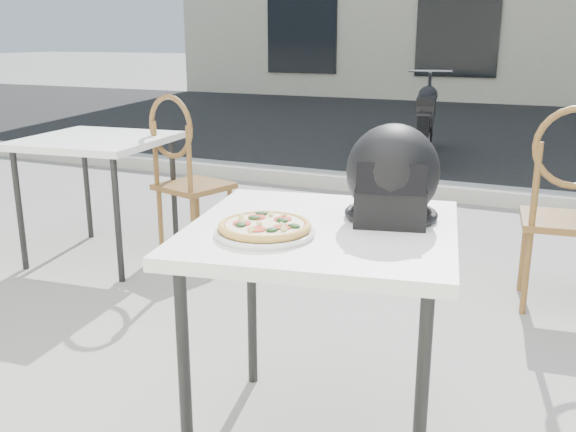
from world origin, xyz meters
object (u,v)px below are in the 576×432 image
at_px(cafe_table_main, 322,247).
at_px(motorcycle, 426,121).
at_px(cafe_chair_main, 568,200).
at_px(cafe_table_side, 96,149).
at_px(pizza, 265,226).
at_px(plate, 265,232).
at_px(cafe_chair_side, 184,168).
at_px(helmet, 392,178).

bearing_deg(cafe_table_main, motorcycle, 99.18).
bearing_deg(cafe_chair_main, cafe_table_side, -0.98).
relative_size(cafe_table_main, pizza, 2.64).
bearing_deg(pizza, cafe_table_main, 54.05).
distance_m(plate, pizza, 0.02).
height_order(pizza, cafe_chair_side, cafe_chair_side).
xyz_separation_m(cafe_table_main, helmet, (0.17, 0.15, 0.20)).
bearing_deg(cafe_table_main, cafe_table_side, 147.85).
xyz_separation_m(cafe_chair_side, motorcycle, (0.57, 3.81, -0.14)).
relative_size(pizza, motorcycle, 0.19).
distance_m(plate, cafe_table_side, 2.19).
bearing_deg(cafe_chair_side, cafe_chair_main, -162.71).
xyz_separation_m(helmet, cafe_table_side, (-2.03, 1.02, -0.21)).
xyz_separation_m(helmet, motorcycle, (-1.01, 5.05, -0.47)).
xyz_separation_m(plate, cafe_chair_side, (-1.30, 1.56, -0.21)).
bearing_deg(plate, helmet, 47.89).
relative_size(pizza, cafe_chair_side, 0.35).
bearing_deg(cafe_table_main, plate, -125.96).
bearing_deg(cafe_table_side, cafe_table_main, -32.15).
xyz_separation_m(cafe_table_main, cafe_chair_side, (-1.42, 1.40, -0.13)).
bearing_deg(pizza, helmet, 47.89).
xyz_separation_m(pizza, cafe_chair_side, (-1.30, 1.56, -0.23)).
relative_size(plate, motorcycle, 0.20).
relative_size(helmet, cafe_table_side, 0.42).
height_order(pizza, motorcycle, motorcycle).
relative_size(helmet, cafe_chair_main, 0.36).
relative_size(helmet, motorcycle, 0.19).
xyz_separation_m(cafe_chair_main, cafe_chair_side, (-2.07, -0.05, -0.01)).
distance_m(plate, cafe_chair_main, 1.79).
xyz_separation_m(helmet, cafe_chair_main, (0.49, 1.30, -0.32)).
bearing_deg(helmet, cafe_chair_side, 127.97).
height_order(cafe_chair_main, cafe_table_side, cafe_chair_main).
bearing_deg(helmet, cafe_table_side, 139.58).
xyz_separation_m(cafe_chair_main, cafe_table_side, (-2.52, -0.28, 0.10)).
height_order(cafe_chair_main, motorcycle, cafe_chair_main).
bearing_deg(motorcycle, cafe_table_side, -114.58).
bearing_deg(helmet, motorcycle, 87.49).
relative_size(pizza, helmet, 0.97).
relative_size(cafe_chair_main, cafe_chair_side, 1.03).
distance_m(cafe_table_main, cafe_table_side, 2.20).
relative_size(cafe_table_side, cafe_chair_side, 0.87).
distance_m(cafe_chair_main, cafe_table_side, 2.53).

